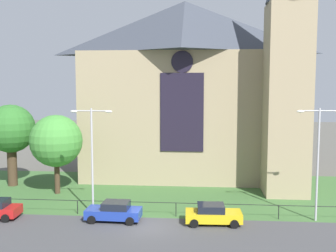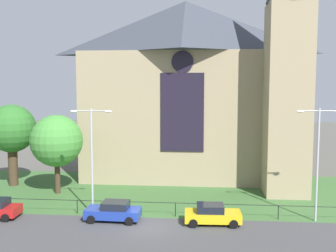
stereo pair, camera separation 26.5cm
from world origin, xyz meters
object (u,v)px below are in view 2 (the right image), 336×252
streetlamp_near (92,148)px  parked_car_blue (114,211)px  church_building (192,87)px  streetlamp_far (318,151)px  parked_car_yellow (212,214)px  tree_left_far (12,130)px  tree_left_near (56,141)px

streetlamp_near → parked_car_blue: bearing=-33.1°
church_building → streetlamp_far: (10.05, -15.00, -4.78)m
parked_car_blue → parked_car_yellow: size_ratio=1.00×
tree_left_far → streetlamp_far: (28.49, -8.61, -0.38)m
streetlamp_far → parked_car_yellow: 9.37m
streetlamp_near → parked_car_blue: (2.03, -1.32, -4.70)m
streetlamp_near → streetlamp_far: 17.53m
tree_left_far → tree_left_near: tree_left_far is taller
tree_left_far → streetlamp_far: 29.77m
church_building → parked_car_yellow: church_building is taller
tree_left_far → streetlamp_far: size_ratio=0.97×
tree_left_far → streetlamp_near: bearing=-38.2°
tree_left_far → parked_car_blue: size_ratio=1.99×
streetlamp_near → streetlamp_far: streetlamp_far is taller
church_building → parked_car_blue: 19.67m
parked_car_blue → parked_car_yellow: bearing=-178.7°
streetlamp_far → parked_car_yellow: bearing=-170.1°
streetlamp_far → parked_car_yellow: streetlamp_far is taller
streetlamp_far → streetlamp_near: bearing=180.0°
tree_left_near → streetlamp_near: size_ratio=0.89×
parked_car_blue → streetlamp_near: bearing=-31.2°
parked_car_blue → parked_car_yellow: 7.56m
tree_left_near → parked_car_blue: (7.20, -7.30, -4.38)m
tree_left_near → streetlamp_far: streetlamp_far is taller
tree_left_near → church_building: bearing=35.5°
tree_left_near → parked_car_yellow: tree_left_near is taller
streetlamp_far → parked_car_blue: bearing=-175.1°
church_building → parked_car_blue: size_ratio=6.11×
tree_left_far → parked_car_blue: 17.13m
tree_left_far → tree_left_near: 6.40m
church_building → tree_left_near: bearing=-144.5°
church_building → streetlamp_near: 17.44m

